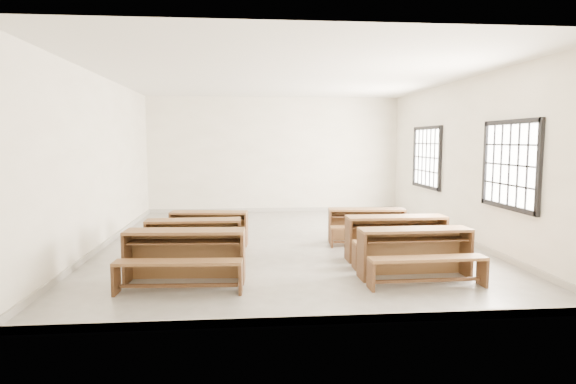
{
  "coord_description": "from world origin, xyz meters",
  "views": [
    {
      "loc": [
        -0.83,
        -9.24,
        1.99
      ],
      "look_at": [
        0.0,
        0.0,
        1.0
      ],
      "focal_mm": 30.0,
      "sensor_mm": 36.0,
      "label": 1
    }
  ],
  "objects": [
    {
      "name": "desk_set_2",
      "position": [
        -1.52,
        -0.16,
        0.38
      ],
      "size": [
        1.52,
        0.9,
        0.65
      ],
      "rotation": [
        0.0,
        0.0,
        -0.1
      ],
      "color": "brown",
      "rests_on": "ground"
    },
    {
      "name": "desk_set_3",
      "position": [
        1.62,
        -2.62,
        0.42
      ],
      "size": [
        1.63,
        0.87,
        0.73
      ],
      "rotation": [
        0.0,
        0.0,
        0.02
      ],
      "color": "brown",
      "rests_on": "ground"
    },
    {
      "name": "desk_set_1",
      "position": [
        -1.68,
        -1.34,
        0.41
      ],
      "size": [
        1.56,
        0.82,
        0.7
      ],
      "rotation": [
        0.0,
        0.0,
        0.01
      ],
      "color": "brown",
      "rests_on": "ground"
    },
    {
      "name": "room",
      "position": [
        0.09,
        0.0,
        2.14
      ],
      "size": [
        8.5,
        8.5,
        3.2
      ],
      "color": "gray",
      "rests_on": "ground"
    },
    {
      "name": "desk_set_4",
      "position": [
        1.67,
        -1.58,
        0.43
      ],
      "size": [
        1.65,
        0.86,
        0.74
      ],
      "rotation": [
        0.0,
        0.0,
        -0.0
      ],
      "color": "brown",
      "rests_on": "ground"
    },
    {
      "name": "desk_set_5",
      "position": [
        1.54,
        -0.13,
        0.39
      ],
      "size": [
        1.55,
        0.91,
        0.67
      ],
      "rotation": [
        0.0,
        0.0,
        -0.1
      ],
      "color": "brown",
      "rests_on": "ground"
    },
    {
      "name": "desk_set_0",
      "position": [
        -1.68,
        -2.56,
        0.44
      ],
      "size": [
        1.71,
        0.96,
        0.75
      ],
      "rotation": [
        0.0,
        0.0,
        -0.06
      ],
      "color": "brown",
      "rests_on": "ground"
    }
  ]
}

